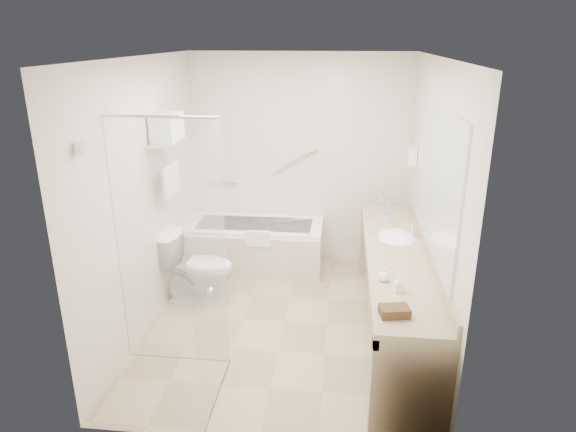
# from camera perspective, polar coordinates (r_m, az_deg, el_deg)

# --- Properties ---
(floor) EXTENTS (3.20, 3.20, 0.00)m
(floor) POSITION_cam_1_polar(r_m,az_deg,el_deg) (5.17, -0.36, -11.63)
(floor) COLOR tan
(floor) RESTS_ON ground
(ceiling) EXTENTS (2.60, 3.20, 0.10)m
(ceiling) POSITION_cam_1_polar(r_m,az_deg,el_deg) (4.43, -0.44, 17.26)
(ceiling) COLOR silver
(ceiling) RESTS_ON wall_back
(wall_back) EXTENTS (2.60, 0.10, 2.50)m
(wall_back) POSITION_cam_1_polar(r_m,az_deg,el_deg) (6.18, 1.30, 6.20)
(wall_back) COLOR beige
(wall_back) RESTS_ON ground
(wall_front) EXTENTS (2.60, 0.10, 2.50)m
(wall_front) POSITION_cam_1_polar(r_m,az_deg,el_deg) (3.18, -3.71, -7.17)
(wall_front) COLOR beige
(wall_front) RESTS_ON ground
(wall_left) EXTENTS (0.10, 3.20, 2.50)m
(wall_left) POSITION_cam_1_polar(r_m,az_deg,el_deg) (4.96, -15.50, 2.11)
(wall_left) COLOR beige
(wall_left) RESTS_ON ground
(wall_right) EXTENTS (0.10, 3.20, 2.50)m
(wall_right) POSITION_cam_1_polar(r_m,az_deg,el_deg) (4.69, 15.60, 1.09)
(wall_right) COLOR beige
(wall_right) RESTS_ON ground
(bathtub) EXTENTS (1.60, 0.73, 0.59)m
(bathtub) POSITION_cam_1_polar(r_m,az_deg,el_deg) (6.21, -3.66, -3.25)
(bathtub) COLOR white
(bathtub) RESTS_ON floor
(grab_bar_short) EXTENTS (0.40, 0.03, 0.03)m
(grab_bar_short) POSITION_cam_1_polar(r_m,az_deg,el_deg) (6.37, -7.31, 3.66)
(grab_bar_short) COLOR silver
(grab_bar_short) RESTS_ON wall_back
(grab_bar_long) EXTENTS (0.53, 0.03, 0.33)m
(grab_bar_long) POSITION_cam_1_polar(r_m,az_deg,el_deg) (6.15, 0.80, 6.13)
(grab_bar_long) COLOR silver
(grab_bar_long) RESTS_ON wall_back
(shower_enclosure) EXTENTS (0.96, 0.91, 2.11)m
(shower_enclosure) POSITION_cam_1_polar(r_m,az_deg,el_deg) (3.99, -11.00, -4.65)
(shower_enclosure) COLOR silver
(shower_enclosure) RESTS_ON floor
(towel_shelf) EXTENTS (0.24, 0.55, 0.81)m
(towel_shelf) POSITION_cam_1_polar(r_m,az_deg,el_deg) (5.12, -13.23, 8.64)
(towel_shelf) COLOR silver
(towel_shelf) RESTS_ON wall_left
(vanity_counter) EXTENTS (0.55, 2.70, 0.95)m
(vanity_counter) POSITION_cam_1_polar(r_m,az_deg,el_deg) (4.74, 11.89, -6.37)
(vanity_counter) COLOR tan
(vanity_counter) RESTS_ON floor
(sink) EXTENTS (0.40, 0.52, 0.14)m
(sink) POSITION_cam_1_polar(r_m,az_deg,el_deg) (5.03, 11.98, -2.55)
(sink) COLOR white
(sink) RESTS_ON vanity_counter
(faucet) EXTENTS (0.03, 0.03, 0.14)m
(faucet) POSITION_cam_1_polar(r_m,az_deg,el_deg) (5.01, 13.71, -1.44)
(faucet) COLOR silver
(faucet) RESTS_ON vanity_counter
(mirror) EXTENTS (0.02, 2.00, 1.20)m
(mirror) POSITION_cam_1_polar(r_m,az_deg,el_deg) (4.46, 16.10, 4.14)
(mirror) COLOR #B6BBC3
(mirror) RESTS_ON wall_right
(hairdryer_unit) EXTENTS (0.08, 0.10, 0.18)m
(hairdryer_unit) POSITION_cam_1_polar(r_m,az_deg,el_deg) (5.63, 13.68, 6.41)
(hairdryer_unit) COLOR white
(hairdryer_unit) RESTS_ON wall_right
(toilet) EXTENTS (0.79, 0.47, 0.75)m
(toilet) POSITION_cam_1_polar(r_m,az_deg,el_deg) (5.47, -9.95, -5.67)
(toilet) COLOR white
(toilet) RESTS_ON floor
(amenity_basket) EXTENTS (0.22, 0.17, 0.07)m
(amenity_basket) POSITION_cam_1_polar(r_m,az_deg,el_deg) (3.65, 11.74, -10.32)
(amenity_basket) COLOR #49301A
(amenity_basket) RESTS_ON vanity_counter
(soap_bottle_a) EXTENTS (0.08, 0.14, 0.06)m
(soap_bottle_a) POSITION_cam_1_polar(r_m,az_deg,el_deg) (3.97, 12.20, -7.83)
(soap_bottle_a) COLOR white
(soap_bottle_a) RESTS_ON vanity_counter
(soap_bottle_b) EXTENTS (0.09, 0.11, 0.09)m
(soap_bottle_b) POSITION_cam_1_polar(r_m,az_deg,el_deg) (4.11, 10.58, -6.54)
(soap_bottle_b) COLOR white
(soap_bottle_b) RESTS_ON vanity_counter
(water_bottle_left) EXTENTS (0.06, 0.06, 0.21)m
(water_bottle_left) POSITION_cam_1_polar(r_m,az_deg,el_deg) (5.09, 10.81, -0.70)
(water_bottle_left) COLOR silver
(water_bottle_left) RESTS_ON vanity_counter
(water_bottle_mid) EXTENTS (0.05, 0.05, 0.17)m
(water_bottle_mid) POSITION_cam_1_polar(r_m,az_deg,el_deg) (5.63, 11.12, 1.09)
(water_bottle_mid) COLOR silver
(water_bottle_mid) RESTS_ON vanity_counter
(water_bottle_right) EXTENTS (0.06, 0.06, 0.20)m
(water_bottle_right) POSITION_cam_1_polar(r_m,az_deg,el_deg) (5.78, 10.44, 1.73)
(water_bottle_right) COLOR silver
(water_bottle_right) RESTS_ON vanity_counter
(drinking_glass_near) EXTENTS (0.08, 0.08, 0.09)m
(drinking_glass_near) POSITION_cam_1_polar(r_m,az_deg,el_deg) (5.05, 9.37, -1.40)
(drinking_glass_near) COLOR silver
(drinking_glass_near) RESTS_ON vanity_counter
(drinking_glass_far) EXTENTS (0.09, 0.09, 0.09)m
(drinking_glass_far) POSITION_cam_1_polar(r_m,az_deg,el_deg) (4.96, 10.34, -1.86)
(drinking_glass_far) COLOR silver
(drinking_glass_far) RESTS_ON vanity_counter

